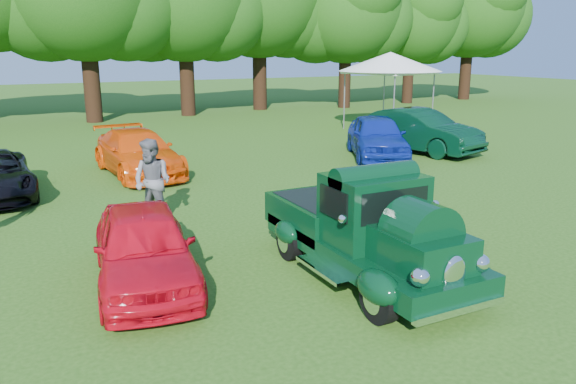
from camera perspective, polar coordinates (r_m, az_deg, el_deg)
name	(u,v)px	position (r m, az deg, el deg)	size (l,w,h in m)	color
ground	(294,274)	(9.74, 0.62, -8.36)	(120.00, 120.00, 0.00)	#244C11
hero_pickup	(365,231)	(9.56, 7.84, -3.97)	(2.14, 4.60, 1.80)	black
red_convertible	(144,247)	(9.43, -14.41, -5.41)	(1.53, 3.80, 1.30)	red
back_car_orange	(138,153)	(17.81, -15.01, 3.89)	(1.88, 4.63, 1.34)	#E94B08
back_car_blue	(377,136)	(20.11, 9.03, 5.60)	(1.78, 4.43, 1.51)	navy
back_car_green	(418,131)	(21.55, 13.08, 6.09)	(1.68, 4.83, 1.59)	black
spectator_grey	(152,182)	(12.62, -13.61, 1.03)	(0.91, 0.71, 1.88)	slate
canopy_tent	(390,62)	(27.29, 10.33, 12.83)	(5.86, 5.86, 3.61)	white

